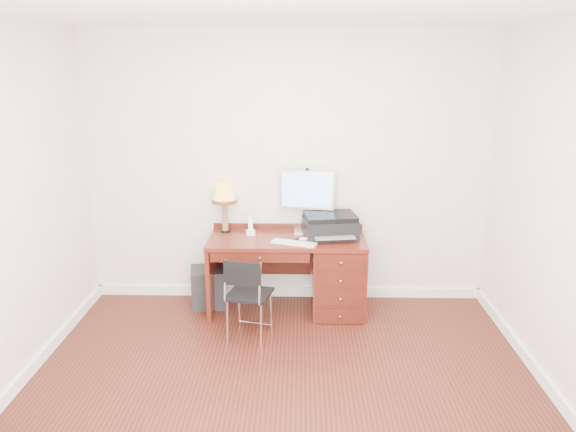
{
  "coord_description": "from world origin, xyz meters",
  "views": [
    {
      "loc": [
        0.13,
        -3.73,
        2.4
      ],
      "look_at": [
        0.01,
        1.2,
        1.02
      ],
      "focal_mm": 35.0,
      "sensor_mm": 36.0,
      "label": 1
    }
  ],
  "objects_px": {
    "printer": "(330,225)",
    "chair": "(248,290)",
    "desk": "(320,271)",
    "monitor": "(306,193)",
    "phone": "(250,229)",
    "leg_lamp": "(224,196)",
    "equipment_box": "(208,287)"
  },
  "relations": [
    {
      "from": "monitor",
      "to": "leg_lamp",
      "type": "distance_m",
      "value": 0.8
    },
    {
      "from": "phone",
      "to": "chair",
      "type": "relative_size",
      "value": 0.24
    },
    {
      "from": "equipment_box",
      "to": "phone",
      "type": "bearing_deg",
      "value": -10.29
    },
    {
      "from": "desk",
      "to": "monitor",
      "type": "bearing_deg",
      "value": 120.91
    },
    {
      "from": "monitor",
      "to": "printer",
      "type": "height_order",
      "value": "monitor"
    },
    {
      "from": "printer",
      "to": "chair",
      "type": "height_order",
      "value": "printer"
    },
    {
      "from": "desk",
      "to": "chair",
      "type": "distance_m",
      "value": 0.9
    },
    {
      "from": "chair",
      "to": "desk",
      "type": "bearing_deg",
      "value": 57.26
    },
    {
      "from": "chair",
      "to": "equipment_box",
      "type": "distance_m",
      "value": 0.91
    },
    {
      "from": "printer",
      "to": "desk",
      "type": "bearing_deg",
      "value": -156.23
    },
    {
      "from": "desk",
      "to": "printer",
      "type": "height_order",
      "value": "printer"
    },
    {
      "from": "phone",
      "to": "equipment_box",
      "type": "height_order",
      "value": "phone"
    },
    {
      "from": "desk",
      "to": "leg_lamp",
      "type": "distance_m",
      "value": 1.19
    },
    {
      "from": "monitor",
      "to": "desk",
      "type": "bearing_deg",
      "value": -49.25
    },
    {
      "from": "printer",
      "to": "chair",
      "type": "bearing_deg",
      "value": -145.91
    },
    {
      "from": "monitor",
      "to": "chair",
      "type": "xyz_separation_m",
      "value": [
        -0.51,
        -0.85,
        -0.67
      ]
    },
    {
      "from": "printer",
      "to": "monitor",
      "type": "bearing_deg",
      "value": 134.63
    },
    {
      "from": "leg_lamp",
      "to": "equipment_box",
      "type": "xyz_separation_m",
      "value": [
        -0.18,
        -0.09,
        -0.92
      ]
    },
    {
      "from": "chair",
      "to": "equipment_box",
      "type": "height_order",
      "value": "chair"
    },
    {
      "from": "chair",
      "to": "printer",
      "type": "bearing_deg",
      "value": 56.01
    },
    {
      "from": "chair",
      "to": "equipment_box",
      "type": "xyz_separation_m",
      "value": [
        -0.48,
        0.72,
        -0.27
      ]
    },
    {
      "from": "printer",
      "to": "leg_lamp",
      "type": "height_order",
      "value": "leg_lamp"
    },
    {
      "from": "phone",
      "to": "equipment_box",
      "type": "xyz_separation_m",
      "value": [
        -0.44,
        0.0,
        -0.61
      ]
    },
    {
      "from": "printer",
      "to": "equipment_box",
      "type": "bearing_deg",
      "value": 169.39
    },
    {
      "from": "desk",
      "to": "phone",
      "type": "relative_size",
      "value": 8.19
    },
    {
      "from": "monitor",
      "to": "phone",
      "type": "xyz_separation_m",
      "value": [
        -0.54,
        -0.14,
        -0.33
      ]
    },
    {
      "from": "chair",
      "to": "equipment_box",
      "type": "bearing_deg",
      "value": 136.62
    },
    {
      "from": "monitor",
      "to": "printer",
      "type": "xyz_separation_m",
      "value": [
        0.23,
        -0.17,
        -0.28
      ]
    },
    {
      "from": "monitor",
      "to": "chair",
      "type": "distance_m",
      "value": 1.2
    },
    {
      "from": "leg_lamp",
      "to": "equipment_box",
      "type": "relative_size",
      "value": 1.3
    },
    {
      "from": "monitor",
      "to": "equipment_box",
      "type": "xyz_separation_m",
      "value": [
        -0.98,
        -0.13,
        -0.94
      ]
    },
    {
      "from": "printer",
      "to": "equipment_box",
      "type": "distance_m",
      "value": 1.38
    }
  ]
}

